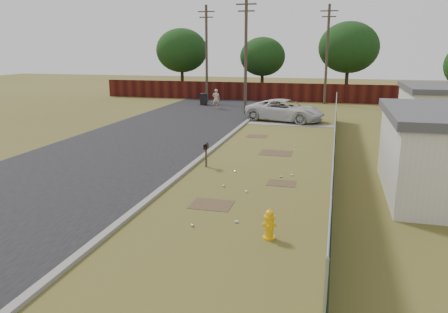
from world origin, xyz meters
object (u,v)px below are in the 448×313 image
(mailbox, at_px, (206,148))
(trash_bin, at_px, (204,99))
(pedestrian, at_px, (216,99))
(fire_hydrant, at_px, (269,225))
(pickup_truck, at_px, (285,110))

(mailbox, relative_size, trash_bin, 1.02)
(mailbox, xyz_separation_m, trash_bin, (-6.47, 20.80, -0.31))
(pedestrian, bearing_deg, trash_bin, -59.63)
(fire_hydrant, relative_size, trash_bin, 0.84)
(mailbox, relative_size, pedestrian, 0.63)
(fire_hydrant, height_order, mailbox, mailbox)
(mailbox, distance_m, trash_bin, 21.78)
(mailbox, bearing_deg, fire_hydrant, -60.39)
(pickup_truck, distance_m, trash_bin, 11.14)
(mailbox, height_order, pedestrian, pedestrian)
(mailbox, xyz_separation_m, pedestrian, (-4.65, 18.54, 0.01))
(mailbox, bearing_deg, pedestrian, 104.08)
(mailbox, bearing_deg, pickup_truck, 81.90)
(mailbox, bearing_deg, trash_bin, 107.29)
(fire_hydrant, bearing_deg, pedestrian, 108.58)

